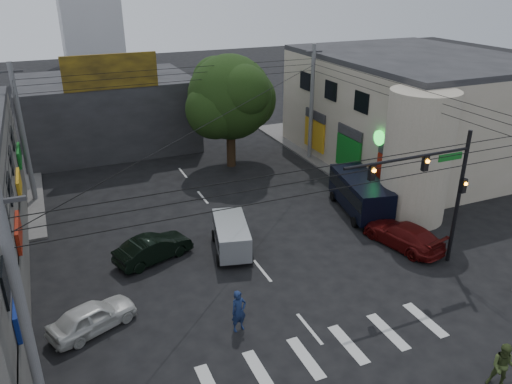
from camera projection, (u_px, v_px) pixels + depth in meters
ground at (279, 291)px, 24.02m from camera, size 160.00×160.00×0.00m
sidewalk_far_right at (370, 140)px, 45.65m from camera, size 16.00×16.00×0.15m
building_right at (412, 110)px, 39.87m from camera, size 14.00×18.00×8.00m
corner_column at (417, 157)px, 29.77m from camera, size 4.00×4.00×8.00m
building_far at (108, 112)px, 43.21m from camera, size 14.00×10.00×6.00m
billboard at (110, 72)px, 37.36m from camera, size 7.00×0.30×2.60m
street_tree at (230, 98)px, 37.56m from camera, size 6.40×6.40×8.70m
traffic_gantry at (436, 182)px, 24.07m from camera, size 7.10×0.35×7.20m
utility_pole_near_left at (26, 326)px, 14.57m from camera, size 0.32×0.32×9.20m
utility_pole_far_left at (23, 135)px, 31.80m from camera, size 0.32×0.32×9.20m
utility_pole_far_right at (312, 104)px, 39.43m from camera, size 0.32×0.32×9.20m
dark_sedan at (153, 248)px, 26.43m from camera, size 4.06×5.09×1.38m
white_compact at (92, 317)px, 21.23m from camera, size 4.22×4.87×1.29m
maroon_sedan at (403, 235)px, 27.77m from camera, size 3.91×5.63×1.40m
silver_minivan at (231, 237)px, 27.15m from camera, size 4.78×3.53×1.72m
navy_van at (360, 195)px, 31.63m from camera, size 6.59×4.49×2.28m
traffic_officer at (239, 311)px, 21.07m from camera, size 0.85×0.69×1.93m
pedestrian_olive at (504, 367)px, 18.10m from camera, size 1.65×1.64×1.91m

